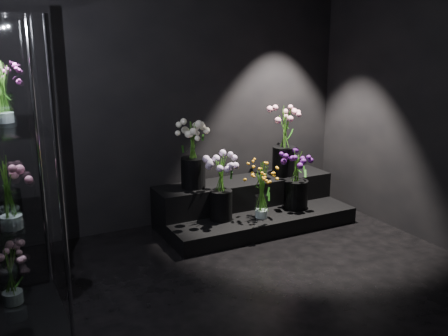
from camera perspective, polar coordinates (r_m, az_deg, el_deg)
floor at (r=3.87m, az=5.71°, el=-15.41°), size 4.00×4.00×0.00m
wall_back at (r=5.17m, az=-6.10°, el=8.65°), size 4.00×0.00×4.00m
display_riser at (r=5.39m, az=2.98°, el=-4.31°), size 2.00×0.89×0.44m
display_case at (r=3.43m, az=-23.63°, el=-1.89°), size 0.56×0.94×2.06m
bouquet_orange_bells at (r=5.00m, az=4.33°, el=-2.55°), size 0.29×0.29×0.57m
bouquet_lilac at (r=4.91m, az=-0.34°, el=-1.53°), size 0.39×0.39×0.67m
bouquet_purple at (r=5.32m, az=8.29°, el=-0.88°), size 0.36×0.36×0.64m
bouquet_cream_roses at (r=5.04m, az=-3.58°, el=2.04°), size 0.49×0.49×0.67m
bouquet_pink_roses at (r=5.55m, az=6.96°, el=3.55°), size 0.47×0.47×0.76m
bouquet_case_pink at (r=3.27m, az=-23.43°, el=-2.55°), size 0.34×0.34×0.44m
bouquet_case_magenta at (r=3.45m, az=-24.02°, el=7.88°), size 0.26×0.26×0.37m
bouquet_case_base_pink at (r=3.90m, az=-23.24°, el=-11.08°), size 0.39×0.39×0.42m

